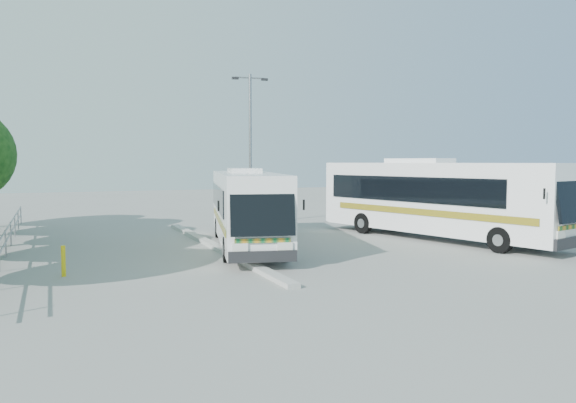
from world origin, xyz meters
name	(u,v)px	position (x,y,z in m)	size (l,w,h in m)	color
ground	(287,252)	(0.00, 0.00, 0.00)	(100.00, 100.00, 0.00)	gray
kerb_divider	(215,246)	(-2.30, 2.00, 0.07)	(0.40, 16.00, 0.15)	#B2B2AD
railing	(7,234)	(-10.00, 4.00, 0.74)	(0.06, 22.00, 1.00)	gray
coach_main	(246,206)	(-1.01, 1.90, 1.68)	(4.67, 11.24, 3.06)	white
coach_adjacent	(437,198)	(7.64, 0.66, 1.90)	(5.42, 12.72, 3.47)	white
lamppost	(250,142)	(2.00, 10.00, 4.63)	(2.06, 0.37, 8.40)	gray
bollard	(63,261)	(-8.12, -1.65, 0.48)	(0.13, 0.13, 0.95)	yellow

